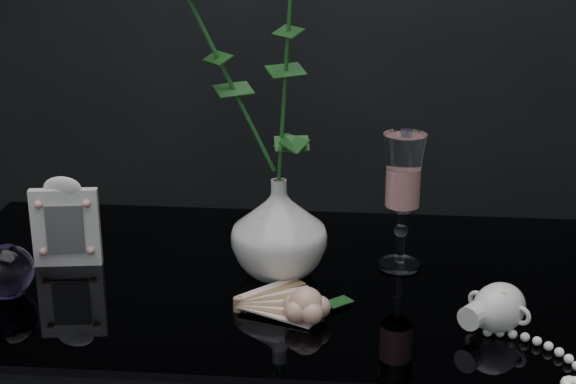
# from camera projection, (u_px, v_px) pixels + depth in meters

# --- Properties ---
(vase) EXTENTS (0.15, 0.15, 0.15)m
(vase) POSITION_uv_depth(u_px,v_px,m) (279.00, 228.00, 1.33)
(vase) COLOR silver
(vase) RESTS_ON table
(wine_glass) EXTENTS (0.09, 0.09, 0.22)m
(wine_glass) POSITION_uv_depth(u_px,v_px,m) (402.00, 202.00, 1.35)
(wine_glass) COLOR white
(wine_glass) RESTS_ON table
(picture_frame) EXTENTS (0.12, 0.10, 0.15)m
(picture_frame) POSITION_uv_depth(u_px,v_px,m) (65.00, 221.00, 1.37)
(picture_frame) COLOR white
(picture_frame) RESTS_ON table
(paperweight) EXTENTS (0.09, 0.09, 0.08)m
(paperweight) POSITION_uv_depth(u_px,v_px,m) (7.00, 270.00, 1.28)
(paperweight) COLOR #8C6DB2
(paperweight) RESTS_ON table
(paper_fan) EXTENTS (0.24, 0.19, 0.02)m
(paper_fan) POSITION_uv_depth(u_px,v_px,m) (238.00, 303.00, 1.24)
(paper_fan) COLOR #FBE5C9
(paper_fan) RESTS_ON table
(loose_rose) EXTENTS (0.14, 0.16, 0.05)m
(loose_rose) POSITION_uv_depth(u_px,v_px,m) (306.00, 305.00, 1.21)
(loose_rose) COLOR #E0A590
(loose_rose) RESTS_ON table
(pearl_jar) EXTENTS (0.33, 0.33, 0.07)m
(pearl_jar) POSITION_uv_depth(u_px,v_px,m) (499.00, 306.00, 1.18)
(pearl_jar) COLOR white
(pearl_jar) RESTS_ON table
(roses) EXTENTS (0.25, 0.11, 0.44)m
(roses) POSITION_uv_depth(u_px,v_px,m) (246.00, 44.00, 1.24)
(roses) COLOR #E1A098
(roses) RESTS_ON vase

